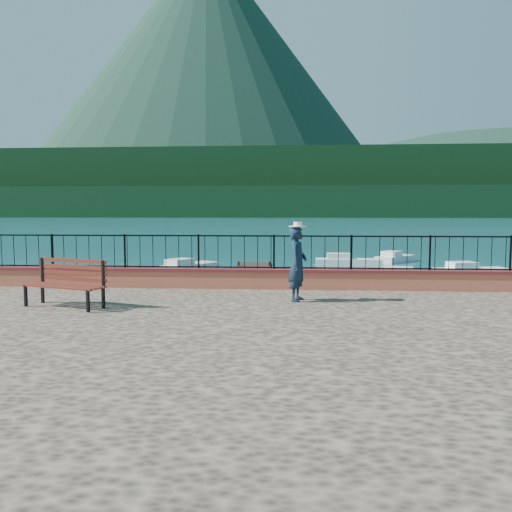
# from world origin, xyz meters

# --- Properties ---
(ground) EXTENTS (2000.00, 2000.00, 0.00)m
(ground) POSITION_xyz_m (0.00, 0.00, 0.00)
(ground) COLOR #19596B
(ground) RESTS_ON ground
(promenade) EXTENTS (30.00, 20.00, 1.20)m
(promenade) POSITION_xyz_m (0.00, -6.00, 0.60)
(promenade) COLOR #332821
(promenade) RESTS_ON ground
(parapet) EXTENTS (28.00, 0.46, 0.58)m
(parapet) POSITION_xyz_m (0.00, 3.70, 1.49)
(parapet) COLOR #CC6549
(parapet) RESTS_ON promenade
(railing) EXTENTS (27.00, 0.05, 0.95)m
(railing) POSITION_xyz_m (0.00, 3.70, 2.25)
(railing) COLOR black
(railing) RESTS_ON parapet
(dock) EXTENTS (2.00, 16.00, 0.30)m
(dock) POSITION_xyz_m (-2.00, 12.00, 0.15)
(dock) COLOR #2D231C
(dock) RESTS_ON ground
(far_forest) EXTENTS (900.00, 60.00, 18.00)m
(far_forest) POSITION_xyz_m (0.00, 300.00, 9.00)
(far_forest) COLOR black
(far_forest) RESTS_ON ground
(foothills) EXTENTS (900.00, 120.00, 44.00)m
(foothills) POSITION_xyz_m (0.00, 360.00, 22.00)
(foothills) COLOR black
(foothills) RESTS_ON ground
(volcano) EXTENTS (560.00, 560.00, 380.00)m
(volcano) POSITION_xyz_m (-120.00, 700.00, 190.00)
(volcano) COLOR #142D23
(volcano) RESTS_ON ground
(companion_hill) EXTENTS (448.00, 384.00, 180.00)m
(companion_hill) POSITION_xyz_m (220.00, 560.00, 0.00)
(companion_hill) COLOR #142D23
(companion_hill) RESTS_ON ground
(park_bench) EXTENTS (2.11, 1.25, 1.11)m
(park_bench) POSITION_xyz_m (-5.06, 0.55, 1.53)
(park_bench) COLOR black
(park_bench) RESTS_ON promenade
(person) EXTENTS (0.60, 0.77, 1.85)m
(person) POSITION_xyz_m (0.36, 1.76, 2.13)
(person) COLOR #112234
(person) RESTS_ON promenade
(hat) EXTENTS (0.44, 0.44, 0.12)m
(hat) POSITION_xyz_m (0.36, 1.76, 3.11)
(hat) COLOR white
(hat) RESTS_ON person
(boat_0) EXTENTS (3.35, 1.30, 0.80)m
(boat_0) POSITION_xyz_m (-4.66, 7.04, 0.40)
(boat_0) COLOR silver
(boat_0) RESTS_ON ground
(boat_1) EXTENTS (4.07, 2.54, 0.80)m
(boat_1) POSITION_xyz_m (5.83, 13.40, 0.40)
(boat_1) COLOR silver
(boat_1) RESTS_ON ground
(boat_2) EXTENTS (4.08, 2.11, 0.80)m
(boat_2) POSITION_xyz_m (9.77, 16.47, 0.40)
(boat_2) COLOR silver
(boat_2) RESTS_ON ground
(boat_3) EXTENTS (3.24, 4.25, 0.80)m
(boat_3) POSITION_xyz_m (-5.80, 17.52, 0.40)
(boat_3) COLOR silver
(boat_3) RESTS_ON ground
(boat_4) EXTENTS (4.20, 1.46, 0.80)m
(boat_4) POSITION_xyz_m (3.81, 21.38, 0.40)
(boat_4) COLOR silver
(boat_4) RESTS_ON ground
(boat_5) EXTENTS (3.17, 3.47, 0.80)m
(boat_5) POSITION_xyz_m (7.25, 23.92, 0.40)
(boat_5) COLOR silver
(boat_5) RESTS_ON ground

